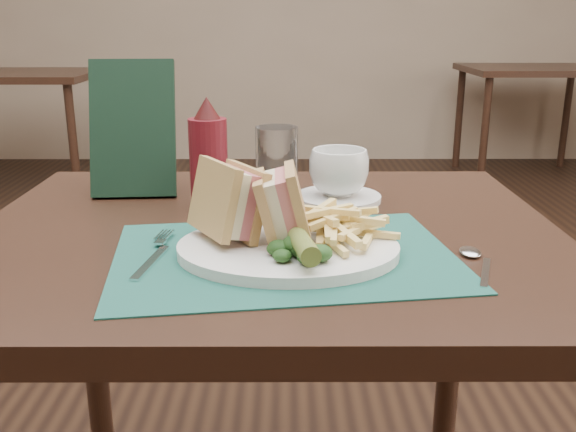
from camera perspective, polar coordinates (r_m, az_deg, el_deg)
The scene contains 17 objects.
wall_back at distance 5.05m, azimuth -0.51°, elevation 5.09°, with size 6.00×6.00×0.00m, color tan.
table_bg_left at distance 4.30m, azimuth -22.25°, elevation 6.78°, with size 0.90×0.75×0.75m, color black, non-canonical shape.
table_bg_right at distance 4.70m, azimuth 20.58°, elevation 7.75°, with size 0.90×0.75×0.75m, color black, non-canonical shape.
placemat at distance 0.87m, azimuth -0.30°, elevation -3.54°, with size 0.46×0.33×0.00m, color #184D42.
plate at distance 0.87m, azimuth 0.01°, elevation -2.95°, with size 0.30×0.24×0.01m, color white, non-canonical shape.
sandwich_half_a at distance 0.87m, azimuth -6.58°, elevation 1.25°, with size 0.06×0.11×0.10m, color tan, non-canonical shape.
sandwich_half_b at distance 0.87m, azimuth -1.91°, elevation 1.06°, with size 0.06×0.10×0.09m, color tan, non-canonical shape.
kale_garnish at distance 0.81m, azimuth 0.63°, elevation -2.99°, with size 0.11×0.08×0.03m, color black, non-canonical shape.
pickle_spear at distance 0.81m, azimuth 1.20°, elevation -2.33°, with size 0.03×0.03×0.12m, color #596C29.
fries_pile at distance 0.88m, azimuth 4.78°, elevation -0.44°, with size 0.18×0.20×0.05m, color #F3D579, non-canonical shape.
fork at distance 0.88m, azimuth -11.75°, elevation -3.10°, with size 0.03×0.17×0.01m, color silver, non-canonical shape.
spoon at distance 0.87m, azimuth 16.68°, elevation -4.04°, with size 0.03×0.15×0.01m, color silver, non-canonical shape.
saucer at distance 1.14m, azimuth 4.50°, elevation 1.64°, with size 0.15×0.15×0.01m, color white.
coffee_cup at distance 1.12m, azimuth 4.55°, elevation 3.89°, with size 0.10×0.10×0.08m, color white.
drinking_glass at distance 1.12m, azimuth -1.01°, elevation 4.63°, with size 0.07×0.07×0.13m, color white.
ketchup_bottle at distance 1.08m, azimuth -7.10°, elevation 5.60°, with size 0.06×0.06×0.19m, color #580F17, non-canonical shape.
check_presenter at distance 1.19m, azimuth -13.62°, elevation 7.58°, with size 0.15×0.02×0.25m, color black.
Camera 1 is at (0.03, -1.44, 1.06)m, focal length 40.00 mm.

